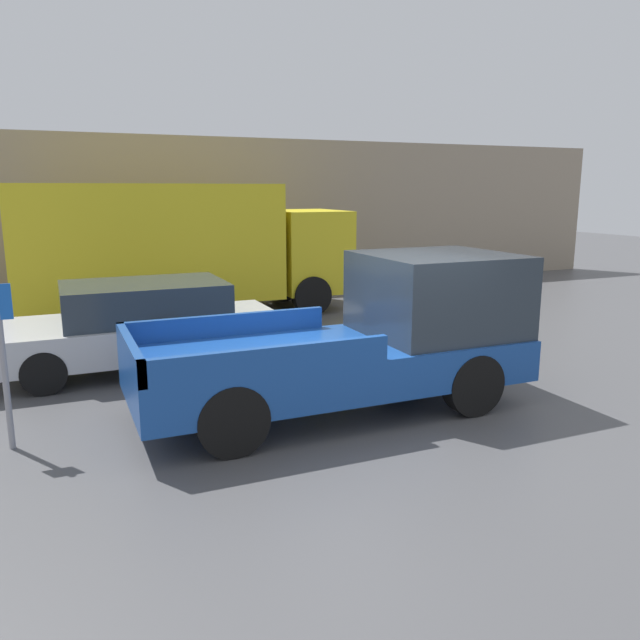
{
  "coord_description": "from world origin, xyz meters",
  "views": [
    {
      "loc": [
        -3.9,
        -6.88,
        2.94
      ],
      "look_at": [
        -0.3,
        1.45,
        1.03
      ],
      "focal_mm": 35.0,
      "sensor_mm": 36.0,
      "label": 1
    }
  ],
  "objects": [
    {
      "name": "ground_plane",
      "position": [
        0.0,
        0.0,
        0.0
      ],
      "size": [
        60.0,
        60.0,
        0.0
      ],
      "primitive_type": "plane",
      "color": "#4C4C4F"
    },
    {
      "name": "parking_sign",
      "position": [
        -4.49,
        0.72,
        1.15
      ],
      "size": [
        0.3,
        0.07,
        2.02
      ],
      "color": "gray",
      "rests_on": "ground"
    },
    {
      "name": "building_wall",
      "position": [
        0.0,
        10.73,
        2.18
      ],
      "size": [
        28.0,
        0.15,
        4.36
      ],
      "color": "gray",
      "rests_on": "ground"
    },
    {
      "name": "delivery_truck",
      "position": [
        -1.18,
        7.59,
        1.66
      ],
      "size": [
        7.53,
        2.35,
        3.05
      ],
      "color": "gold",
      "rests_on": "ground"
    },
    {
      "name": "car",
      "position": [
        -2.64,
        3.57,
        0.73
      ],
      "size": [
        4.69,
        2.01,
        1.43
      ],
      "color": "#B7BABF",
      "rests_on": "ground"
    },
    {
      "name": "pickup_truck",
      "position": [
        0.03,
        0.45,
        0.97
      ],
      "size": [
        5.27,
        2.09,
        2.05
      ],
      "color": "#194799",
      "rests_on": "ground"
    }
  ]
}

